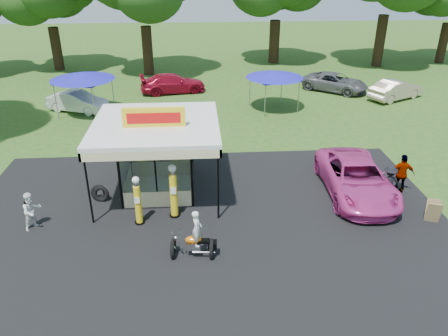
{
  "coord_description": "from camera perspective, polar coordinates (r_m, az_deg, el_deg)",
  "views": [
    {
      "loc": [
        -0.25,
        -12.82,
        9.9
      ],
      "look_at": [
        0.89,
        4.0,
        1.57
      ],
      "focal_mm": 35.0,
      "sensor_mm": 36.0,
      "label": 1
    }
  ],
  "objects": [
    {
      "name": "bg_car_a",
      "position": [
        32.04,
        -18.52,
        8.22
      ],
      "size": [
        4.48,
        2.95,
        1.39
      ],
      "primitive_type": "imported",
      "rotation": [
        0.0,
        0.0,
        1.19
      ],
      "color": "white",
      "rests_on": "ground"
    },
    {
      "name": "asphalt_apron",
      "position": [
        17.81,
        -2.43,
        -7.43
      ],
      "size": [
        20.0,
        14.0,
        0.04
      ],
      "primitive_type": "cube",
      "color": "black",
      "rests_on": "ground"
    },
    {
      "name": "spectator_east_b",
      "position": [
        21.26,
        22.22,
        -0.73
      ],
      "size": [
        1.17,
        0.63,
        1.89
      ],
      "primitive_type": "imported",
      "rotation": [
        0.0,
        0.0,
        2.98
      ],
      "color": "gray",
      "rests_on": "ground"
    },
    {
      "name": "bg_car_d",
      "position": [
        36.28,
        14.32,
        10.79
      ],
      "size": [
        5.46,
        4.98,
        1.41
      ],
      "primitive_type": "imported",
      "rotation": [
        0.0,
        0.0,
        0.91
      ],
      "color": "#5A5A5C",
      "rests_on": "ground"
    },
    {
      "name": "a_frame_sign",
      "position": [
        19.67,
        25.64,
        -5.18
      ],
      "size": [
        0.59,
        0.64,
        0.96
      ],
      "rotation": [
        0.0,
        0.0,
        -0.35
      ],
      "color": "#593819",
      "rests_on": "ground"
    },
    {
      "name": "pink_sedan",
      "position": [
        20.49,
        16.88,
        -1.28
      ],
      "size": [
        2.88,
        5.91,
        1.62
      ],
      "primitive_type": "imported",
      "rotation": [
        0.0,
        0.0,
        -0.03
      ],
      "color": "#D33992",
      "rests_on": "ground"
    },
    {
      "name": "gas_station_kiosk",
      "position": [
        19.66,
        -8.62,
        1.57
      ],
      "size": [
        5.4,
        5.4,
        4.18
      ],
      "color": "white",
      "rests_on": "ground"
    },
    {
      "name": "bg_car_b",
      "position": [
        35.05,
        -6.7,
        10.93
      ],
      "size": [
        5.33,
        2.94,
        1.46
      ],
      "primitive_type": "imported",
      "rotation": [
        0.0,
        0.0,
        1.75
      ],
      "color": "maroon",
      "rests_on": "ground"
    },
    {
      "name": "bg_car_e",
      "position": [
        35.5,
        21.51,
        9.5
      ],
      "size": [
        4.67,
        3.46,
        1.47
      ],
      "primitive_type": "imported",
      "rotation": [
        0.0,
        0.0,
        2.06
      ],
      "color": "#B9A28D",
      "rests_on": "ground"
    },
    {
      "name": "gas_pump_right",
      "position": [
        17.9,
        -6.61,
        -3.17
      ],
      "size": [
        0.45,
        0.45,
        2.41
      ],
      "color": "black",
      "rests_on": "ground"
    },
    {
      "name": "gas_pump_left",
      "position": [
        17.71,
        -11.19,
        -4.34
      ],
      "size": [
        0.4,
        0.4,
        2.14
      ],
      "color": "black",
      "rests_on": "ground"
    },
    {
      "name": "tent_west",
      "position": [
        30.69,
        -18.01,
        11.35
      ],
      "size": [
        4.18,
        4.18,
        2.92
      ],
      "rotation": [
        0.0,
        0.0,
        -0.3
      ],
      "color": "gray",
      "rests_on": "ground"
    },
    {
      "name": "tent_east",
      "position": [
        30.58,
        6.63,
        12.04
      ],
      "size": [
        3.91,
        3.91,
        2.73
      ],
      "rotation": [
        0.0,
        0.0,
        0.29
      ],
      "color": "gray",
      "rests_on": "ground"
    },
    {
      "name": "motorcycle",
      "position": [
        15.76,
        -3.75,
        -9.18
      ],
      "size": [
        1.69,
        0.9,
        1.97
      ],
      "rotation": [
        0.0,
        0.0,
        -0.08
      ],
      "color": "black",
      "rests_on": "ground"
    },
    {
      "name": "spectator_west",
      "position": [
        18.81,
        -23.81,
        -5.15
      ],
      "size": [
        0.97,
        0.98,
        1.59
      ],
      "primitive_type": "imported",
      "rotation": [
        0.0,
        0.0,
        0.81
      ],
      "color": "white",
      "rests_on": "ground"
    },
    {
      "name": "ground",
      "position": [
        16.2,
        -2.21,
        -11.41
      ],
      "size": [
        120.0,
        120.0,
        0.0
      ],
      "primitive_type": "plane",
      "color": "#2A531A",
      "rests_on": "ground"
    },
    {
      "name": "spectator_east_a",
      "position": [
        20.64,
        20.73,
        -1.76
      ],
      "size": [
        1.03,
        0.61,
        1.58
      ],
      "primitive_type": "imported",
      "rotation": [
        0.0,
        0.0,
        3.16
      ],
      "color": "black",
      "rests_on": "ground"
    },
    {
      "name": "spare_tires",
      "position": [
        20.08,
        -15.91,
        -3.19
      ],
      "size": [
        0.88,
        0.56,
        0.74
      ],
      "rotation": [
        0.0,
        0.0,
        -0.16
      ],
      "color": "black",
      "rests_on": "ground"
    },
    {
      "name": "kiosk_car",
      "position": [
        22.2,
        -8.02,
        0.89
      ],
      "size": [
        2.82,
        1.13,
        0.96
      ],
      "primitive_type": "imported",
      "rotation": [
        0.0,
        0.0,
        1.57
      ],
      "color": "yellow",
      "rests_on": "ground"
    }
  ]
}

